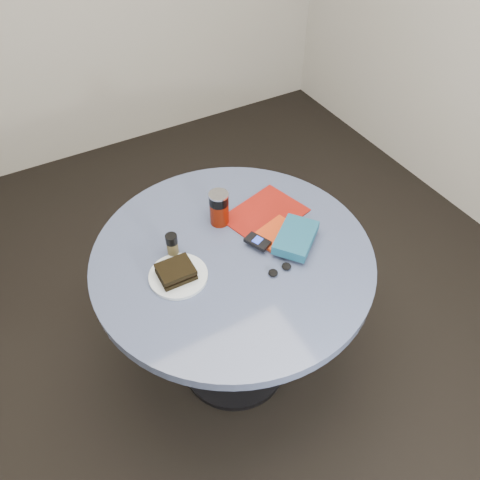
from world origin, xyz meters
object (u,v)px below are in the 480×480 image
mp3_player (257,242)px  table (233,282)px  sandwich (176,272)px  headphones (280,270)px  magazine (265,214)px  pepper_grinder (172,245)px  soda_can (219,208)px  novel (296,237)px  plate (178,276)px  red_book (276,233)px

mp3_player → table: bearing=169.9°
table → mp3_player: bearing=-10.1°
sandwich → headphones: 0.35m
table → magazine: size_ratio=3.47×
pepper_grinder → headphones: pepper_grinder is taller
magazine → table: bearing=-166.8°
soda_can → mp3_player: bearing=-72.2°
table → novel: size_ratio=5.38×
table → soda_can: size_ratio=7.33×
table → magazine: magazine is taller
plate → mp3_player: bearing=-1.6°
novel → headphones: bearing=175.9°
table → pepper_grinder: size_ratio=10.61×
table → mp3_player: (0.09, -0.02, 0.19)m
table → magazine: 0.29m
soda_can → plate: bearing=-145.1°
mp3_player → plate: bearing=178.4°
soda_can → novel: size_ratio=0.73×
novel → pepper_grinder: bearing=118.7°
mp3_player → sandwich: bearing=178.7°
sandwich → novel: 0.44m
plate → headphones: (0.31, -0.15, 0.00)m
soda_can → pepper_grinder: 0.23m
mp3_player → headphones: (0.01, -0.14, -0.02)m
headphones → mp3_player: bearing=92.8°
plate → mp3_player: (0.30, -0.01, 0.02)m
sandwich → soda_can: size_ratio=0.86×
table → pepper_grinder: 0.30m
pepper_grinder → mp3_player: bearing=-21.8°
red_book → headphones: 0.17m
mp3_player → novel: bearing=-25.2°
headphones → magazine: bearing=68.4°
pepper_grinder → red_book: bearing=-14.7°
red_book → novel: novel is taller
soda_can → pepper_grinder: soda_can is taller
pepper_grinder → plate: bearing=-104.8°
red_book → magazine: bearing=62.0°
soda_can → magazine: soda_can is taller
novel → headphones: size_ratio=2.08×
table → plate: size_ratio=5.05×
magazine → mp3_player: bearing=-146.6°
sandwich → red_book: 0.40m
plate → sandwich: sandwich is taller
plate → headphones: size_ratio=2.22×
mp3_player → headphones: mp3_player is taller
plate → soda_can: soda_can is taller
novel → sandwich: bearing=133.1°
novel → mp3_player: (-0.12, 0.06, -0.01)m
pepper_grinder → red_book: pepper_grinder is taller
sandwich → headphones: (0.32, -0.14, -0.02)m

